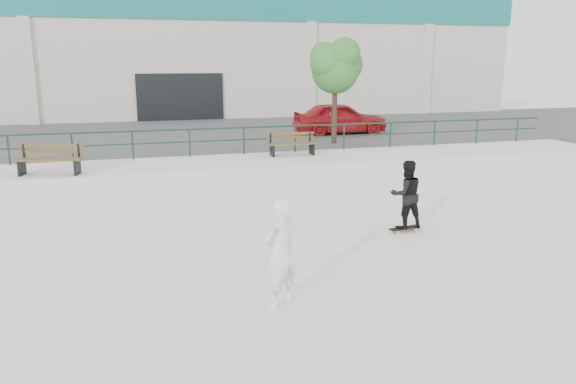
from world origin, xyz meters
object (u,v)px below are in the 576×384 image
object	(u,v)px
bench_right	(292,144)
tree	(336,65)
red_car	(340,118)
skateboard	(405,228)
standing_skater	(406,194)
seated_skater	(280,253)
bench_left	(50,160)

from	to	relation	value
bench_right	tree	world-z (taller)	tree
tree	red_car	xyz separation A→B (m)	(1.35, 2.87, -2.51)
skateboard	standing_skater	world-z (taller)	standing_skater
seated_skater	tree	bearing A→B (deg)	-146.05
bench_left	tree	size ratio (longest dim) A/B	0.47
tree	standing_skater	size ratio (longest dim) A/B	2.71
tree	red_car	world-z (taller)	tree
tree	skateboard	world-z (taller)	tree
bench_right	tree	distance (m)	4.60
skateboard	bench_right	bearing A→B (deg)	82.73
skateboard	seated_skater	size ratio (longest dim) A/B	0.44
bench_left	red_car	bearing A→B (deg)	40.89
bench_right	skateboard	xyz separation A→B (m)	(0.29, -8.33, -0.84)
bench_left	tree	bearing A→B (deg)	31.55
bench_right	bench_left	bearing A→B (deg)	-170.29
red_car	tree	bearing A→B (deg)	159.68
bench_right	seated_skater	size ratio (longest dim) A/B	1.01
red_car	seated_skater	world-z (taller)	red_car
bench_left	bench_right	xyz separation A→B (m)	(8.16, 1.36, -0.04)
red_car	seated_skater	size ratio (longest dim) A/B	2.44
standing_skater	bench_right	bearing A→B (deg)	-85.91
skateboard	seated_skater	bearing A→B (deg)	-150.53
red_car	standing_skater	size ratio (longest dim) A/B	2.75
red_car	standing_skater	bearing A→B (deg)	169.71
seated_skater	bench_left	bearing A→B (deg)	-97.62
tree	seated_skater	xyz separation A→B (m)	(-6.24, -13.92, -2.85)
bench_right	seated_skater	world-z (taller)	seated_skater
tree	skateboard	distance (m)	11.65
bench_left	bench_right	size ratio (longest dim) A/B	1.13
red_car	seated_skater	distance (m)	18.43
bench_right	red_car	bearing A→B (deg)	53.51
red_car	bench_left	bearing A→B (deg)	123.72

